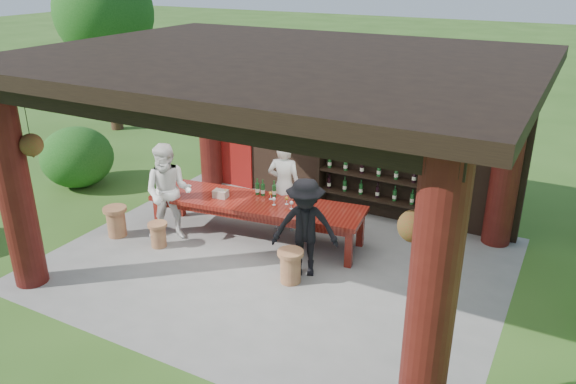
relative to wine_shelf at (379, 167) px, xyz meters
The scene contains 14 objects.
ground 2.83m from the wine_shelf, 109.87° to the right, with size 90.00×90.00×0.00m, color #2D5119.
pavilion 2.44m from the wine_shelf, 113.95° to the right, with size 7.50×6.00×3.60m.
wine_shelf is the anchor object (origin of this frame).
tasting_table 2.51m from the wine_shelf, 131.47° to the right, with size 4.02×1.52×0.75m.
stool_near_left 4.32m from the wine_shelf, 135.78° to the right, with size 0.35×0.35×0.46m.
stool_near_right 3.03m from the wine_shelf, 97.61° to the right, with size 0.42×0.42×0.55m.
stool_far_left 5.06m from the wine_shelf, 143.28° to the right, with size 0.43×0.43×0.57m.
host 1.88m from the wine_shelf, 139.03° to the right, with size 0.63×0.42×1.74m, color white.
guest_woman 3.99m from the wine_shelf, 140.08° to the right, with size 0.88×0.68×1.81m, color white.
guest_man 2.58m from the wine_shelf, 96.81° to the right, with size 1.07×0.62×1.66m, color black.
table_bottles 2.26m from the wine_shelf, 136.88° to the right, with size 0.41×0.14×0.31m.
table_glasses 2.14m from the wine_shelf, 123.85° to the right, with size 1.70×0.42×0.15m.
napkin_basket 3.07m from the wine_shelf, 138.99° to the right, with size 0.26×0.18×0.14m, color #BF6672.
shrubs 2.17m from the wine_shelf, 86.94° to the right, with size 14.22×8.10×1.36m.
Camera 1 is at (4.15, -7.30, 4.76)m, focal length 35.00 mm.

